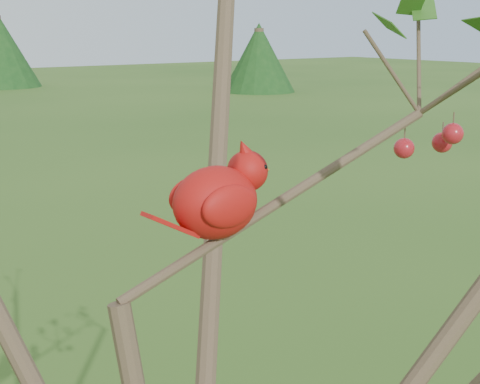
# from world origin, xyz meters

# --- Properties ---
(crabapple_tree) EXTENTS (2.35, 2.05, 2.95)m
(crabapple_tree) POSITION_xyz_m (0.03, -0.02, 2.12)
(crabapple_tree) COLOR #403022
(crabapple_tree) RESTS_ON ground
(cardinal) EXTENTS (0.24, 0.13, 0.17)m
(cardinal) POSITION_xyz_m (0.13, 0.09, 2.09)
(cardinal) COLOR red
(cardinal) RESTS_ON ground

